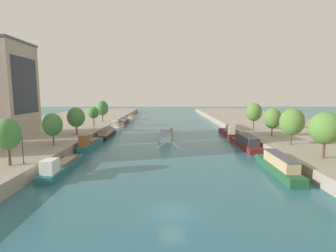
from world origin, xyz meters
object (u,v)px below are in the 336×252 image
moored_boat_left_end (106,134)px  tree_right_past_mid (273,118)px  moored_boat_left_near (131,117)px  moored_boat_right_far (246,142)px  tree_left_distant (76,117)px  tree_left_by_lamp (93,113)px  tree_left_nearest (102,108)px  barge_midriver (166,133)px  moored_boat_left_far (90,144)px  tree_right_nearest (254,112)px  moored_boat_left_midway (124,121)px  tree_left_end_of_row (8,134)px  tree_right_distant (325,128)px  tree_right_third (292,122)px  moored_boat_right_upstream (228,132)px  moored_boat_left_upstream (117,126)px  lamppost_left_bank (22,145)px  tree_left_past_mid (53,125)px  moored_boat_right_midway (278,165)px

moored_boat_left_end → tree_right_past_mid: size_ratio=2.11×
moored_boat_left_near → moored_boat_right_far: bearing=-60.6°
tree_left_distant → tree_left_by_lamp: size_ratio=1.11×
moored_boat_left_end → tree_left_nearest: bearing=106.1°
moored_boat_left_end → tree_left_by_lamp: 10.37m
tree_left_nearest → barge_midriver: bearing=-42.1°
moored_boat_left_far → tree_left_nearest: (-5.97, 35.30, 5.58)m
tree_right_nearest → moored_boat_left_near: bearing=132.3°
moored_boat_left_midway → tree_left_nearest: bearing=-118.7°
moored_boat_right_far → tree_left_distant: tree_left_distant is taller
tree_left_end_of_row → tree_right_distant: tree_right_distant is taller
moored_boat_left_midway → tree_right_third: bearing=-51.4°
moored_boat_right_far → tree_left_nearest: bearing=138.9°
moored_boat_left_far → tree_right_third: tree_right_third is taller
moored_boat_left_near → tree_right_third: bearing=-58.2°
moored_boat_right_upstream → tree_right_nearest: (6.98, -0.48, 5.65)m
tree_right_nearest → moored_boat_left_far: bearing=-159.0°
moored_boat_left_upstream → tree_right_past_mid: (41.18, -25.07, 5.07)m
tree_left_end_of_row → tree_left_distant: bearing=90.3°
moored_boat_left_far → moored_boat_left_upstream: bearing=89.9°
tree_left_nearest → lamppost_left_bank: tree_left_nearest is taller
tree_left_distant → lamppost_left_bank: bearing=-86.5°
moored_boat_left_far → tree_right_nearest: bearing=21.0°
moored_boat_left_far → lamppost_left_bank: bearing=-101.8°
moored_boat_right_far → moored_boat_right_upstream: 15.54m
barge_midriver → moored_boat_left_midway: 35.18m
tree_left_past_mid → moored_boat_right_midway: bearing=-16.7°
moored_boat_right_far → tree_right_distant: size_ratio=2.07×
tree_left_distant → tree_left_nearest: bearing=91.1°
moored_boat_left_upstream → tree_left_nearest: 9.96m
moored_boat_right_far → tree_right_third: size_ratio=2.09×
moored_boat_left_midway → tree_left_distant: size_ratio=1.80×
tree_left_by_lamp → moored_boat_left_far: bearing=-76.5°
moored_boat_left_midway → moored_boat_right_far: (34.02, -45.44, 0.17)m
tree_left_end_of_row → lamppost_left_bank: 2.40m
tree_right_nearest → lamppost_left_bank: 56.10m
tree_left_nearest → tree_right_nearest: (46.65, -19.72, 0.04)m
moored_boat_left_upstream → tree_left_distant: 23.37m
barge_midriver → moored_boat_right_midway: size_ratio=1.33×
tree_left_by_lamp → tree_right_third: bearing=-30.1°
tree_right_nearest → lamppost_left_bank: tree_right_nearest is taller
tree_left_past_mid → moored_boat_left_far: bearing=46.3°
tree_left_end_of_row → tree_right_third: bearing=16.9°
moored_boat_left_near → tree_right_distant: 85.42m
moored_boat_left_upstream → tree_left_past_mid: size_ratio=2.33×
barge_midriver → tree_left_nearest: 30.85m
tree_right_past_mid → lamppost_left_bank: bearing=-152.8°
moored_boat_right_far → tree_left_past_mid: size_ratio=2.40×
moored_boat_left_midway → tree_left_distant: 39.03m
moored_boat_right_midway → lamppost_left_bank: 37.22m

